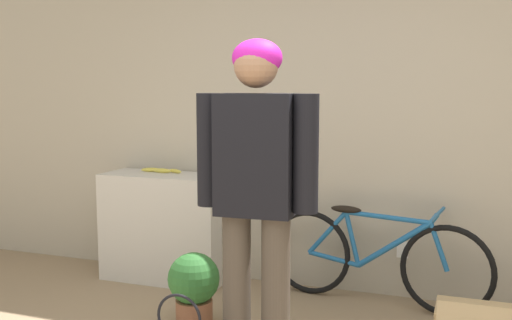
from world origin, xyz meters
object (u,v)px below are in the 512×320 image
at_px(person, 256,178).
at_px(banana, 162,170).
at_px(potted_plant, 194,286).
at_px(bicycle, 374,257).

xyz_separation_m(person, banana, (-1.24, 1.22, -0.19)).
distance_m(banana, potted_plant, 1.22).
distance_m(person, bicycle, 1.42).
bearing_deg(banana, person, -44.58).
xyz_separation_m(bicycle, potted_plant, (-1.01, -0.77, -0.07)).
bearing_deg(bicycle, potted_plant, -135.36).
height_order(person, banana, person).
bearing_deg(person, potted_plant, 142.55).
height_order(person, bicycle, person).
xyz_separation_m(person, potted_plant, (-0.56, 0.38, -0.77)).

